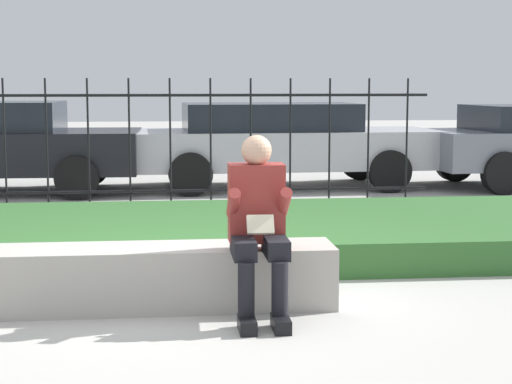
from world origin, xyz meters
TOP-DOWN VIEW (x-y plane):
  - ground_plane at (0.00, 0.00)m, footprint 60.00×60.00m
  - stone_bench at (-0.22, 0.00)m, footprint 2.71×0.52m
  - person_seated_reader at (0.56, -0.29)m, footprint 0.42×0.73m
  - grass_berm at (0.00, 2.09)m, footprint 8.15×2.78m
  - iron_fence at (0.00, 4.06)m, footprint 6.15×0.03m
  - car_parked_center at (1.67, 6.95)m, footprint 4.76×2.01m

SIDE VIEW (x-z plane):
  - ground_plane at x=0.00m, z-range 0.00..0.00m
  - grass_berm at x=0.00m, z-range 0.00..0.29m
  - stone_bench at x=-0.22m, z-range -0.02..0.42m
  - person_seated_reader at x=0.56m, z-range 0.05..1.30m
  - car_parked_center at x=1.67m, z-range 0.06..1.35m
  - iron_fence at x=0.00m, z-range 0.03..1.69m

